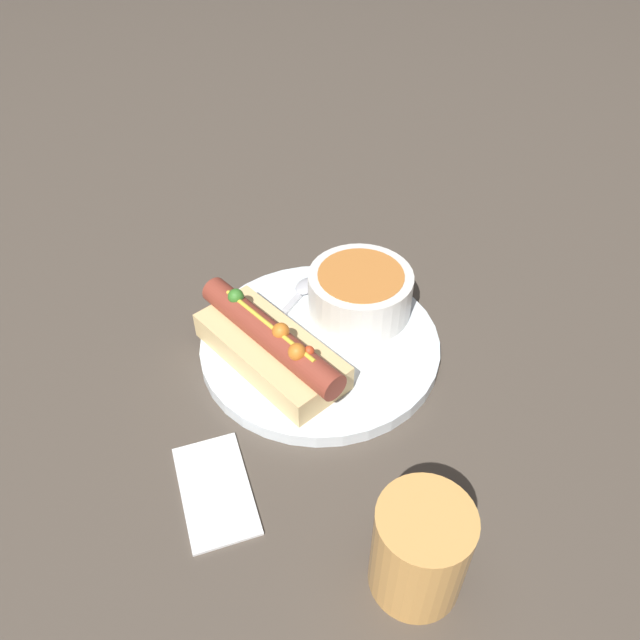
{
  "coord_description": "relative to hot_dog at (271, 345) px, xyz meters",
  "views": [
    {
      "loc": [
        0.45,
        -0.17,
        0.5
      ],
      "look_at": [
        0.0,
        0.0,
        0.05
      ],
      "focal_mm": 35.0,
      "sensor_mm": 36.0,
      "label": 1
    }
  ],
  "objects": [
    {
      "name": "drinking_glass",
      "position": [
        0.26,
        0.04,
        0.01
      ],
      "size": [
        0.08,
        0.08,
        0.1
      ],
      "color": "#D8994C",
      "rests_on": "ground_plane"
    },
    {
      "name": "ground_plane",
      "position": [
        -0.01,
        0.06,
        -0.04
      ],
      "size": [
        4.0,
        4.0,
        0.0
      ],
      "primitive_type": "plane",
      "color": "#4C4238"
    },
    {
      "name": "soup_bowl",
      "position": [
        -0.04,
        0.12,
        0.0
      ],
      "size": [
        0.12,
        0.12,
        0.05
      ],
      "color": "silver",
      "rests_on": "dinner_plate"
    },
    {
      "name": "spoon",
      "position": [
        -0.08,
        0.06,
        -0.02
      ],
      "size": [
        0.11,
        0.12,
        0.01
      ],
      "rotation": [
        0.0,
        0.0,
        2.27
      ],
      "color": "#B7B7BC",
      "rests_on": "dinner_plate"
    },
    {
      "name": "napkin",
      "position": [
        0.12,
        -0.09,
        -0.04
      ],
      "size": [
        0.11,
        0.07,
        0.01
      ],
      "rotation": [
        0.0,
        0.0,
        -0.04
      ],
      "color": "white",
      "rests_on": "ground_plane"
    },
    {
      "name": "dinner_plate",
      "position": [
        -0.01,
        0.06,
        -0.03
      ],
      "size": [
        0.26,
        0.26,
        0.02
      ],
      "color": "white",
      "rests_on": "ground_plane"
    },
    {
      "name": "hot_dog",
      "position": [
        0.0,
        0.0,
        0.0
      ],
      "size": [
        0.19,
        0.13,
        0.06
      ],
      "rotation": [
        0.0,
        0.0,
        0.38
      ],
      "color": "#E5C17F",
      "rests_on": "dinner_plate"
    }
  ]
}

